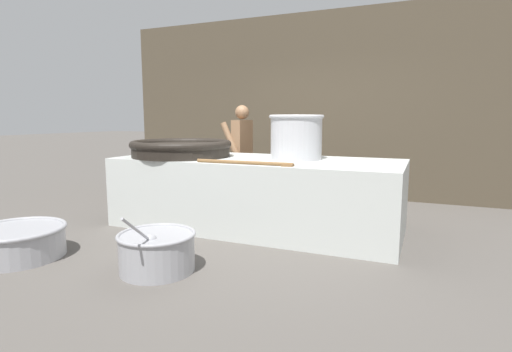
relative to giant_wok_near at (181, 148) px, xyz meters
The scene contains 9 objects.
ground_plane 1.44m from the giant_wok_near, ahead, with size 60.00×60.00×0.00m, color #56514C.
back_wall 2.94m from the giant_wok_near, 68.85° to the left, with size 7.39×0.24×3.23m, color #4C4233.
hearth_platform 1.18m from the giant_wok_near, ahead, with size 3.57×1.43×0.88m.
giant_wok_near is the anchor object (origin of this frame).
stock_pot 1.54m from the giant_wok_near, ahead, with size 0.68×0.68×0.55m.
stirring_paddle 1.31m from the giant_wok_near, 22.63° to the right, with size 1.15×0.10×0.04m.
cook 1.29m from the giant_wok_near, 76.55° to the left, with size 0.37×0.57×1.59m.
prep_bowl_vegetables 1.99m from the giant_wok_near, 63.74° to the right, with size 0.71×0.91×0.64m.
prep_bowl_meat 2.18m from the giant_wok_near, 110.29° to the right, with size 0.92×0.92×0.31m.
Camera 1 is at (1.98, -4.59, 1.38)m, focal length 28.00 mm.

